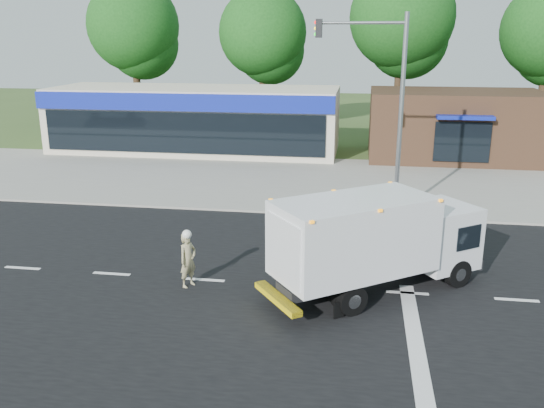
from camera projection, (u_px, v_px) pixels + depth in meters
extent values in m
plane|color=#385123|center=(304.00, 287.00, 17.00)|extent=(120.00, 120.00, 0.00)
cube|color=black|center=(304.00, 286.00, 17.00)|extent=(60.00, 14.00, 0.02)
cube|color=gray|center=(323.00, 206.00, 24.76)|extent=(60.00, 2.40, 0.12)
cube|color=gray|center=(331.00, 176.00, 30.27)|extent=(60.00, 9.00, 0.02)
cube|color=silver|center=(23.00, 268.00, 18.33)|extent=(1.20, 0.15, 0.01)
cube|color=silver|center=(112.00, 274.00, 17.89)|extent=(1.20, 0.15, 0.01)
cube|color=silver|center=(205.00, 280.00, 17.44)|extent=(1.20, 0.15, 0.01)
cube|color=silver|center=(304.00, 286.00, 17.00)|extent=(1.20, 0.15, 0.01)
cube|color=silver|center=(407.00, 293.00, 16.56)|extent=(1.20, 0.15, 0.01)
cube|color=silver|center=(517.00, 300.00, 16.11)|extent=(1.20, 0.15, 0.01)
cube|color=silver|center=(416.00, 346.00, 13.71)|extent=(0.40, 7.00, 0.01)
cube|color=black|center=(352.00, 277.00, 16.15)|extent=(4.08, 3.32, 0.31)
cube|color=silver|center=(439.00, 235.00, 17.32)|extent=(2.54, 2.57, 1.85)
cube|color=black|center=(460.00, 225.00, 17.64)|extent=(1.10, 1.43, 0.79)
cube|color=white|center=(354.00, 236.00, 15.80)|extent=(4.81, 4.31, 2.07)
cube|color=silver|center=(283.00, 250.00, 14.83)|extent=(1.08, 1.45, 1.68)
cube|color=yellow|center=(277.00, 298.00, 15.14)|extent=(1.50, 1.89, 0.16)
cube|color=orange|center=(356.00, 200.00, 15.52)|extent=(4.69, 4.24, 0.07)
cylinder|color=black|center=(419.00, 255.00, 18.32)|extent=(0.84, 0.71, 0.85)
cylinder|color=black|center=(458.00, 273.00, 16.89)|extent=(0.84, 0.71, 0.85)
cylinder|color=black|center=(317.00, 276.00, 16.68)|extent=(0.84, 0.71, 0.85)
cylinder|color=black|center=(352.00, 300.00, 15.18)|extent=(0.84, 0.71, 0.85)
imported|color=tan|center=(188.00, 260.00, 16.82)|extent=(0.64, 0.72, 1.65)
sphere|color=white|center=(187.00, 235.00, 16.59)|extent=(0.28, 0.28, 0.28)
cube|color=beige|center=(196.00, 119.00, 36.73)|extent=(18.00, 6.00, 4.00)
cube|color=#0F1F9B|center=(180.00, 102.00, 33.45)|extent=(18.00, 0.30, 1.00)
cube|color=black|center=(182.00, 133.00, 33.95)|extent=(17.00, 0.12, 2.40)
cube|color=#382316|center=(455.00, 125.00, 34.37)|extent=(10.00, 6.00, 4.00)
cube|color=#0F1F9B|center=(465.00, 117.00, 31.18)|extent=(3.00, 1.20, 0.20)
cube|color=black|center=(462.00, 142.00, 31.62)|extent=(3.00, 0.12, 2.20)
cylinder|color=gray|center=(401.00, 118.00, 22.64)|extent=(0.18, 0.18, 8.00)
cylinder|color=gray|center=(361.00, 23.00, 21.88)|extent=(3.40, 0.12, 0.12)
cube|color=black|center=(319.00, 28.00, 22.17)|extent=(0.25, 0.25, 0.70)
cylinder|color=#332114|center=(137.00, 82.00, 44.88)|extent=(0.56, 0.56, 7.35)
sphere|color=#154A15|center=(133.00, 25.00, 43.69)|extent=(6.93, 6.93, 6.93)
sphere|color=#154A15|center=(143.00, 44.00, 44.48)|extent=(5.46, 5.46, 5.46)
cylinder|color=#332114|center=(263.00, 86.00, 43.47)|extent=(0.56, 0.56, 6.86)
sphere|color=#154A15|center=(263.00, 32.00, 42.37)|extent=(6.47, 6.47, 6.47)
sphere|color=#154A15|center=(271.00, 50.00, 43.12)|extent=(5.10, 5.10, 5.10)
cylinder|color=#332114|center=(398.00, 81.00, 41.86)|extent=(0.56, 0.56, 7.84)
sphere|color=#154A15|center=(402.00, 17.00, 40.59)|extent=(7.39, 7.39, 7.39)
sphere|color=#154A15|center=(408.00, 38.00, 41.40)|extent=(5.82, 5.82, 5.82)
cylinder|color=#332114|center=(543.00, 89.00, 40.50)|extent=(0.56, 0.56, 7.00)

